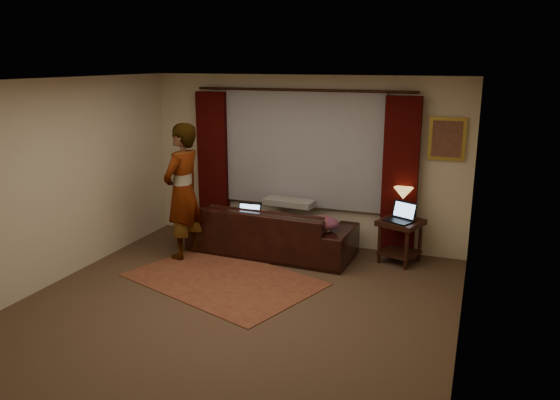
% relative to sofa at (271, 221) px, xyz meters
% --- Properties ---
extents(floor, '(5.00, 5.00, 0.01)m').
position_rel_sofa_xyz_m(floor, '(0.27, -1.82, -0.50)').
color(floor, brown).
rests_on(floor, ground).
extents(ceiling, '(5.00, 5.00, 0.02)m').
position_rel_sofa_xyz_m(ceiling, '(0.27, -1.82, 2.11)').
color(ceiling, silver).
rests_on(ceiling, ground).
extents(wall_back, '(5.00, 0.02, 2.60)m').
position_rel_sofa_xyz_m(wall_back, '(0.27, 0.68, 0.81)').
color(wall_back, beige).
rests_on(wall_back, ground).
extents(wall_front, '(5.00, 0.02, 2.60)m').
position_rel_sofa_xyz_m(wall_front, '(0.27, -4.32, 0.81)').
color(wall_front, beige).
rests_on(wall_front, ground).
extents(wall_left, '(0.02, 5.00, 2.60)m').
position_rel_sofa_xyz_m(wall_left, '(-2.23, -1.82, 0.81)').
color(wall_left, beige).
rests_on(wall_left, ground).
extents(wall_right, '(0.02, 5.00, 2.60)m').
position_rel_sofa_xyz_m(wall_right, '(2.77, -1.82, 0.81)').
color(wall_right, beige).
rests_on(wall_right, ground).
extents(sheer_curtain, '(2.50, 0.05, 1.80)m').
position_rel_sofa_xyz_m(sheer_curtain, '(0.27, 0.62, 1.01)').
color(sheer_curtain, '#96959C').
rests_on(sheer_curtain, wall_back).
extents(drape_left, '(0.50, 0.14, 2.30)m').
position_rel_sofa_xyz_m(drape_left, '(-1.23, 0.57, 0.69)').
color(drape_left, '#340504').
rests_on(drape_left, floor).
extents(drape_right, '(0.50, 0.14, 2.30)m').
position_rel_sofa_xyz_m(drape_right, '(1.77, 0.57, 0.69)').
color(drape_right, '#340504').
rests_on(drape_right, floor).
extents(curtain_rod, '(0.04, 0.04, 3.40)m').
position_rel_sofa_xyz_m(curtain_rod, '(0.27, 0.57, 1.89)').
color(curtain_rod, black).
rests_on(curtain_rod, wall_back).
extents(picture_frame, '(0.50, 0.04, 0.60)m').
position_rel_sofa_xyz_m(picture_frame, '(2.37, 0.65, 1.26)').
color(picture_frame, '#B29437').
rests_on(picture_frame, wall_back).
extents(sofa, '(2.49, 1.16, 0.99)m').
position_rel_sofa_xyz_m(sofa, '(0.00, 0.00, 0.00)').
color(sofa, black).
rests_on(sofa, floor).
extents(throw_blanket, '(0.79, 0.38, 0.09)m').
position_rel_sofa_xyz_m(throw_blanket, '(0.17, 0.31, 0.49)').
color(throw_blanket, gray).
rests_on(throw_blanket, sofa).
extents(clothing_pile, '(0.51, 0.41, 0.20)m').
position_rel_sofa_xyz_m(clothing_pile, '(0.83, -0.18, 0.10)').
color(clothing_pile, brown).
rests_on(clothing_pile, sofa).
extents(laptop_sofa, '(0.37, 0.40, 0.26)m').
position_rel_sofa_xyz_m(laptop_sofa, '(-0.31, -0.20, 0.13)').
color(laptop_sofa, black).
rests_on(laptop_sofa, sofa).
extents(area_rug, '(2.79, 2.30, 0.01)m').
position_rel_sofa_xyz_m(area_rug, '(-0.21, -1.20, -0.49)').
color(area_rug, brown).
rests_on(area_rug, floor).
extents(end_table, '(0.69, 0.69, 0.63)m').
position_rel_sofa_xyz_m(end_table, '(1.85, 0.27, -0.18)').
color(end_table, black).
rests_on(end_table, floor).
extents(tiffany_lamp, '(0.34, 0.34, 0.44)m').
position_rel_sofa_xyz_m(tiffany_lamp, '(1.85, 0.40, 0.35)').
color(tiffany_lamp, olive).
rests_on(tiffany_lamp, end_table).
extents(laptop_table, '(0.51, 0.53, 0.27)m').
position_rel_sofa_xyz_m(laptop_table, '(1.83, 0.18, 0.27)').
color(laptop_table, black).
rests_on(laptop_table, end_table).
extents(person, '(0.64, 0.64, 1.96)m').
position_rel_sofa_xyz_m(person, '(-1.13, -0.59, 0.49)').
color(person, gray).
rests_on(person, floor).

